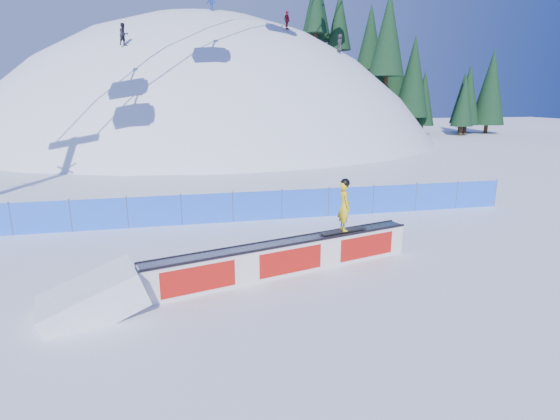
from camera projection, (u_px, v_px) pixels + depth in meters
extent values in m
plane|color=white|center=(282.00, 260.00, 13.47)|extent=(160.00, 160.00, 0.00)
sphere|color=white|center=(212.00, 275.00, 57.69)|extent=(64.00, 64.00, 64.00)
cylinder|color=black|center=(329.00, 39.00, 48.35)|extent=(0.50, 0.50, 1.40)
cylinder|color=black|center=(336.00, 43.00, 48.84)|extent=(0.50, 0.50, 1.40)
cone|color=black|center=(337.00, 5.00, 47.84)|extent=(2.95, 2.95, 6.71)
cylinder|color=black|center=(343.00, 50.00, 50.53)|extent=(0.50, 0.50, 1.40)
cone|color=black|center=(344.00, 14.00, 49.56)|extent=(2.85, 2.85, 6.48)
cylinder|color=black|center=(363.00, 62.00, 49.65)|extent=(0.50, 0.50, 1.40)
cone|color=black|center=(365.00, 27.00, 48.71)|extent=(2.73, 2.73, 6.21)
cylinder|color=black|center=(362.00, 78.00, 56.72)|extent=(0.50, 0.50, 1.40)
cone|color=black|center=(363.00, 43.00, 55.66)|extent=(3.18, 3.18, 7.22)
cylinder|color=black|center=(389.00, 89.00, 52.12)|extent=(0.50, 0.50, 1.40)
cone|color=black|center=(392.00, 52.00, 51.06)|extent=(3.15, 3.15, 7.16)
cylinder|color=black|center=(374.00, 96.00, 58.91)|extent=(0.50, 0.50, 1.40)
cone|color=black|center=(376.00, 66.00, 57.93)|extent=(2.90, 2.90, 6.58)
cylinder|color=black|center=(399.00, 124.00, 59.17)|extent=(0.50, 0.50, 1.40)
cone|color=black|center=(402.00, 82.00, 57.78)|extent=(4.33, 4.33, 9.84)
cylinder|color=black|center=(434.00, 132.00, 54.11)|extent=(0.50, 0.50, 1.40)
cone|color=black|center=(438.00, 94.00, 52.97)|extent=(3.44, 3.44, 7.82)
cylinder|color=black|center=(418.00, 129.00, 58.57)|extent=(0.50, 0.50, 1.40)
cone|color=black|center=(421.00, 98.00, 57.55)|extent=(3.03, 3.03, 6.88)
cylinder|color=black|center=(462.00, 132.00, 54.50)|extent=(0.50, 0.50, 1.40)
cone|color=black|center=(466.00, 96.00, 53.41)|extent=(3.24, 3.24, 7.37)
cylinder|color=black|center=(452.00, 128.00, 60.62)|extent=(0.50, 0.50, 1.40)
cone|color=black|center=(455.00, 99.00, 59.63)|extent=(2.92, 2.92, 6.64)
cylinder|color=black|center=(479.00, 131.00, 55.21)|extent=(0.50, 0.50, 1.40)
cone|color=black|center=(484.00, 89.00, 53.91)|extent=(3.98, 3.98, 9.04)
cylinder|color=black|center=(472.00, 127.00, 62.13)|extent=(0.50, 0.50, 1.40)
cone|color=black|center=(476.00, 94.00, 60.95)|extent=(3.55, 3.55, 8.07)
cube|color=blue|center=(258.00, 206.00, 17.57)|extent=(22.00, 0.03, 1.20)
cylinder|color=#3C496D|center=(11.00, 218.00, 15.67)|extent=(0.05, 0.05, 1.30)
cylinder|color=#3C496D|center=(70.00, 215.00, 16.09)|extent=(0.05, 0.05, 1.30)
cylinder|color=#3C496D|center=(127.00, 212.00, 16.51)|extent=(0.05, 0.05, 1.30)
cylinder|color=#3C496D|center=(181.00, 209.00, 16.93)|extent=(0.05, 0.05, 1.30)
cylinder|color=#3C496D|center=(233.00, 206.00, 17.34)|extent=(0.05, 0.05, 1.30)
cylinder|color=#3C496D|center=(282.00, 204.00, 17.76)|extent=(0.05, 0.05, 1.30)
cylinder|color=#3C496D|center=(328.00, 201.00, 18.18)|extent=(0.05, 0.05, 1.30)
cylinder|color=#3C496D|center=(373.00, 199.00, 18.60)|extent=(0.05, 0.05, 1.30)
cylinder|color=#3C496D|center=(416.00, 196.00, 19.02)|extent=(0.05, 0.05, 1.30)
cylinder|color=#3C496D|center=(457.00, 194.00, 19.44)|extent=(0.05, 0.05, 1.30)
cylinder|color=#3C496D|center=(496.00, 192.00, 19.86)|extent=(0.05, 0.05, 1.30)
cube|color=white|center=(287.00, 258.00, 12.32)|extent=(7.99, 2.62, 0.92)
cube|color=gray|center=(287.00, 242.00, 12.20)|extent=(7.92, 2.63, 0.04)
cube|color=black|center=(291.00, 245.00, 11.96)|extent=(7.86, 2.16, 0.06)
cube|color=black|center=(282.00, 239.00, 12.43)|extent=(7.86, 2.16, 0.06)
cube|color=red|center=(291.00, 261.00, 12.09)|extent=(7.47, 2.04, 0.69)
cube|color=red|center=(282.00, 255.00, 12.54)|extent=(7.47, 2.04, 0.69)
cube|color=black|center=(343.00, 231.00, 13.05)|extent=(1.55, 0.67, 0.03)
imported|color=yellow|center=(344.00, 206.00, 12.86)|extent=(0.36, 0.55, 1.48)
sphere|color=black|center=(345.00, 183.00, 12.69)|extent=(0.28, 0.28, 0.28)
imported|color=black|center=(124.00, 34.00, 34.00)|extent=(1.01, 1.01, 1.65)
imported|color=maroon|center=(287.00, 20.00, 40.93)|extent=(0.94, 1.00, 1.65)
imported|color=navy|center=(211.00, 1.00, 42.75)|extent=(1.19, 1.18, 1.65)
imported|color=#252525|center=(340.00, 43.00, 42.74)|extent=(0.70, 0.91, 1.65)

